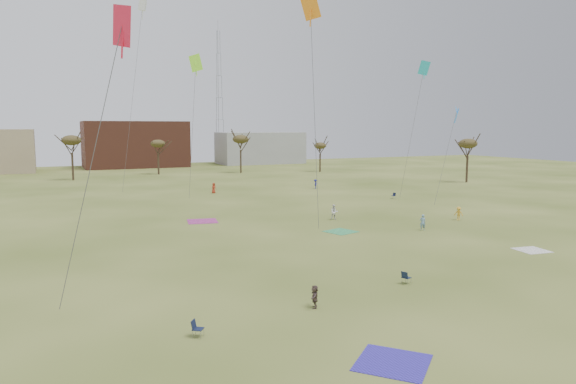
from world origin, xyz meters
name	(u,v)px	position (x,y,z in m)	size (l,w,h in m)	color
ground	(375,309)	(0.00, 0.00, 0.00)	(260.00, 260.00, 0.00)	#3E5019
spectator_fore_c	(315,297)	(-3.04, 1.70, 0.68)	(1.26, 0.40, 1.36)	brown
flyer_mid_b	(459,213)	(25.34, 20.80, 0.76)	(0.98, 0.57, 1.52)	gold
flyer_mid_c	(423,222)	(17.78, 17.74, 0.82)	(0.60, 0.39, 1.65)	#6B93B2
spectator_mid_e	(334,212)	(12.65, 26.88, 0.87)	(0.84, 0.66, 1.74)	white
flyer_far_b	(214,188)	(7.34, 56.22, 0.82)	(0.81, 0.52, 1.65)	#A4301C
flyer_far_c	(315,184)	(24.97, 54.94, 0.80)	(1.04, 0.60, 1.60)	navy
blanket_blue	(393,363)	(-3.23, -6.18, 0.00)	(3.07, 3.07, 0.03)	#3327AD
blanket_cream	(532,250)	(20.53, 6.72, 0.00)	(2.45, 2.45, 0.03)	silver
blanket_plum	(202,221)	(-1.24, 32.20, 0.00)	(3.26, 3.26, 0.03)	#A33280
blanket_olive	(341,232)	(9.82, 20.60, 0.00)	(2.75, 2.75, 0.03)	#399C5D
camp_chair_left	(198,332)	(-10.36, 0.34, 0.26)	(0.73, 0.72, 0.87)	#131B35
camp_chair_center	(406,280)	(4.77, 3.35, 0.26)	(0.67, 0.64, 0.87)	#15213A
camp_chair_right	(393,197)	(29.50, 38.83, 0.26)	(0.66, 0.63, 0.87)	#121833
kites_aloft	(188,32)	(-0.35, 40.06, 21.92)	(55.52, 61.19, 27.88)	#CD1555
tree_line	(126,145)	(-2.85, 79.12, 7.09)	(117.44, 49.32, 8.91)	#3A2B1E
building_brick	(135,144)	(5.00, 120.00, 6.00)	(26.00, 16.00, 12.00)	brown
building_grey	(260,148)	(40.00, 118.00, 4.50)	(24.00, 12.00, 9.00)	gray
radio_tower	(219,97)	(30.00, 125.00, 19.21)	(1.51, 1.72, 41.00)	#9EA3A8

